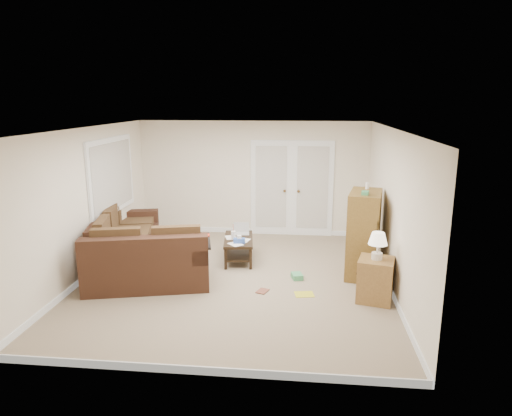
# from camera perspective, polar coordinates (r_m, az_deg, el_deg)

# --- Properties ---
(floor) EXTENTS (5.50, 5.50, 0.00)m
(floor) POSITION_cam_1_polar(r_m,az_deg,el_deg) (7.76, -2.59, -8.88)
(floor) COLOR gray
(floor) RESTS_ON ground
(ceiling) EXTENTS (5.00, 5.50, 0.02)m
(ceiling) POSITION_cam_1_polar(r_m,az_deg,el_deg) (7.19, -2.80, 9.88)
(ceiling) COLOR white
(ceiling) RESTS_ON wall_back
(wall_left) EXTENTS (0.02, 5.50, 2.50)m
(wall_left) POSITION_cam_1_polar(r_m,az_deg,el_deg) (8.13, -20.40, 0.55)
(wall_left) COLOR white
(wall_left) RESTS_ON floor
(wall_right) EXTENTS (0.02, 5.50, 2.50)m
(wall_right) POSITION_cam_1_polar(r_m,az_deg,el_deg) (7.43, 16.74, -0.32)
(wall_right) COLOR white
(wall_right) RESTS_ON floor
(wall_back) EXTENTS (5.00, 0.02, 2.50)m
(wall_back) POSITION_cam_1_polar(r_m,az_deg,el_deg) (10.05, -0.36, 3.72)
(wall_back) COLOR white
(wall_back) RESTS_ON floor
(wall_front) EXTENTS (5.00, 0.02, 2.50)m
(wall_front) POSITION_cam_1_polar(r_m,az_deg,el_deg) (4.79, -7.62, -7.41)
(wall_front) COLOR white
(wall_front) RESTS_ON floor
(baseboards) EXTENTS (5.00, 5.50, 0.10)m
(baseboards) POSITION_cam_1_polar(r_m,az_deg,el_deg) (7.74, -2.59, -8.54)
(baseboards) COLOR silver
(baseboards) RESTS_ON floor
(french_doors) EXTENTS (1.80, 0.05, 2.13)m
(french_doors) POSITION_cam_1_polar(r_m,az_deg,el_deg) (10.00, 4.47, 2.38)
(french_doors) COLOR silver
(french_doors) RESTS_ON floor
(window_left) EXTENTS (0.05, 1.92, 1.42)m
(window_left) POSITION_cam_1_polar(r_m,az_deg,el_deg) (8.95, -17.56, 3.84)
(window_left) COLOR silver
(window_left) RESTS_ON wall_left
(sectional_sofa) EXTENTS (2.61, 3.11, 0.92)m
(sectional_sofa) POSITION_cam_1_polar(r_m,az_deg,el_deg) (8.30, -14.86, -5.18)
(sectional_sofa) COLOR #3C2317
(sectional_sofa) RESTS_ON floor
(coffee_table) EXTENTS (0.64, 1.10, 0.71)m
(coffee_table) POSITION_cam_1_polar(r_m,az_deg,el_deg) (8.58, -2.17, -5.00)
(coffee_table) COLOR black
(coffee_table) RESTS_ON floor
(tv_armoire) EXTENTS (0.67, 0.99, 1.56)m
(tv_armoire) POSITION_cam_1_polar(r_m,az_deg,el_deg) (7.93, 13.29, -3.12)
(tv_armoire) COLOR brown
(tv_armoire) RESTS_ON floor
(side_cabinet) EXTENTS (0.61, 0.61, 1.06)m
(side_cabinet) POSITION_cam_1_polar(r_m,az_deg,el_deg) (7.08, 14.73, -8.25)
(side_cabinet) COLOR olive
(side_cabinet) RESTS_ON floor
(space_heater) EXTENTS (0.14, 0.12, 0.28)m
(space_heater) POSITION_cam_1_polar(r_m,az_deg,el_deg) (10.01, 12.04, -3.13)
(space_heater) COLOR white
(space_heater) RESTS_ON floor
(floor_magazine) EXTENTS (0.33, 0.28, 0.01)m
(floor_magazine) POSITION_cam_1_polar(r_m,az_deg,el_deg) (7.22, 6.05, -10.68)
(floor_magazine) COLOR gold
(floor_magazine) RESTS_ON floor
(floor_greenbox) EXTENTS (0.22, 0.26, 0.09)m
(floor_greenbox) POSITION_cam_1_polar(r_m,az_deg,el_deg) (7.79, 5.14, -8.48)
(floor_greenbox) COLOR #469B62
(floor_greenbox) RESTS_ON floor
(floor_book) EXTENTS (0.22, 0.25, 0.02)m
(floor_book) POSITION_cam_1_polar(r_m,az_deg,el_deg) (7.31, 0.26, -10.24)
(floor_book) COLOR brown
(floor_book) RESTS_ON floor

